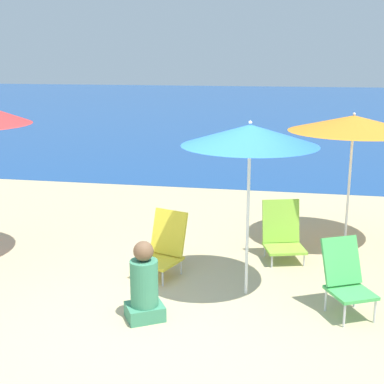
% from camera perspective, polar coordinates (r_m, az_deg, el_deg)
% --- Properties ---
extents(ground_plane, '(60.00, 60.00, 0.00)m').
position_cam_1_polar(ground_plane, '(5.70, -2.52, -14.06)').
color(ground_plane, '#C6B284').
extents(sea_water, '(60.00, 40.00, 0.01)m').
position_cam_1_polar(sea_water, '(30.93, 8.82, 9.09)').
color(sea_water, '#19478C').
rests_on(sea_water, ground).
extents(beach_umbrella_blue, '(1.52, 1.52, 2.03)m').
position_cam_1_polar(beach_umbrella_blue, '(5.89, 6.20, 6.02)').
color(beach_umbrella_blue, white).
rests_on(beach_umbrella_blue, ground).
extents(beach_umbrella_orange, '(1.83, 1.83, 1.94)m').
position_cam_1_polar(beach_umbrella_orange, '(7.90, 16.86, 7.00)').
color(beach_umbrella_orange, white).
rests_on(beach_umbrella_orange, ground).
extents(beach_chair_lime, '(0.64, 0.66, 0.80)m').
position_cam_1_polar(beach_chair_lime, '(7.42, 9.62, -4.36)').
color(beach_chair_lime, silver).
rests_on(beach_chair_lime, ground).
extents(beach_chair_green, '(0.63, 0.68, 0.81)m').
position_cam_1_polar(beach_chair_green, '(6.02, 16.09, -8.63)').
color(beach_chair_green, silver).
rests_on(beach_chair_green, ground).
extents(beach_chair_yellow, '(0.64, 0.72, 0.80)m').
position_cam_1_polar(beach_chair_yellow, '(6.81, -3.01, -5.77)').
color(beach_chair_yellow, silver).
rests_on(beach_chair_yellow, ground).
extents(person_seated_near, '(0.49, 0.47, 0.87)m').
position_cam_1_polar(person_seated_near, '(5.69, -5.12, -10.04)').
color(person_seated_near, '#3F8C66').
rests_on(person_seated_near, ground).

